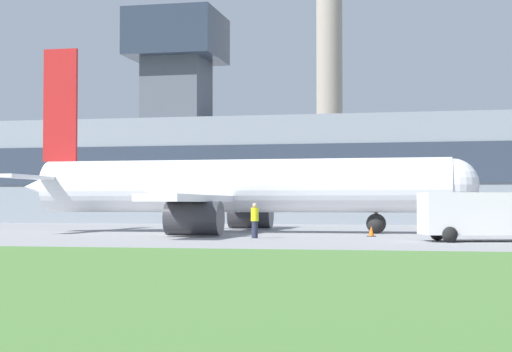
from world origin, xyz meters
TOP-DOWN VIEW (x-y plane):
  - ground_plane at (0.00, 0.00)m, footprint 400.00×400.00m
  - terminal_building at (-0.62, 27.50)m, footprint 79.35×12.93m
  - smokestack_left at (1.76, 58.79)m, footprint 3.78×3.78m
  - airplane at (3.41, 0.73)m, footprint 27.33×24.02m
  - pushback_tug at (18.16, 0.42)m, footprint 4.23×2.81m
  - baggage_truck at (17.01, -8.57)m, footprint 6.55×3.83m
  - ground_crew_person at (6.40, -7.12)m, footprint 0.43×0.43m
  - traffic_cone_near_nose at (15.71, -1.83)m, footprint 0.63×0.63m
  - traffic_cone_wingtip at (11.80, -3.70)m, footprint 0.45×0.45m

SIDE VIEW (x-z plane):
  - ground_plane at x=0.00m, z-range 0.00..0.00m
  - traffic_cone_wingtip at x=11.80m, z-range -0.03..0.53m
  - traffic_cone_near_nose at x=15.71m, z-range -0.03..0.62m
  - ground_crew_person at x=6.40m, z-range 0.02..1.74m
  - pushback_tug at x=18.16m, z-range -0.09..1.87m
  - baggage_truck at x=17.01m, z-range 0.00..2.18m
  - airplane at x=3.41m, z-range -2.98..8.25m
  - terminal_building at x=-0.62m, z-range -4.65..14.69m
  - smokestack_left at x=1.76m, z-range 0.15..38.85m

